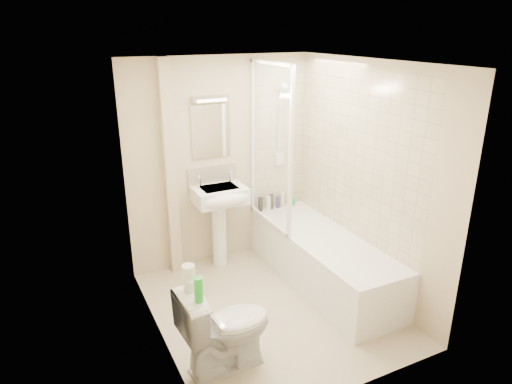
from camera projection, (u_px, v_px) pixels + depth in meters
name	position (u px, v px, depth m)	size (l,w,h in m)	color
floor	(270.00, 308.00, 4.61)	(2.50, 2.50, 0.00)	beige
wall_back	(221.00, 163.00, 5.26)	(2.20, 0.02, 2.40)	beige
wall_left	(154.00, 218.00, 3.75)	(0.02, 2.50, 2.40)	beige
wall_right	(367.00, 180.00, 4.66)	(0.02, 2.50, 2.40)	beige
ceiling	(273.00, 62.00, 3.80)	(2.20, 2.50, 0.02)	white
tile_back	(279.00, 137.00, 5.48)	(0.70, 0.01, 1.75)	beige
tile_right	(355.00, 154.00, 4.75)	(0.01, 2.10, 1.75)	beige
pipe_boxing	(170.00, 171.00, 4.95)	(0.12, 0.12, 2.40)	beige
splashback	(213.00, 178.00, 5.26)	(0.60, 0.01, 0.30)	beige
mirror	(211.00, 131.00, 5.07)	(0.46, 0.01, 0.60)	white
strip_light	(211.00, 98.00, 4.93)	(0.42, 0.07, 0.07)	silver
bathtub	(323.00, 258.00, 5.00)	(0.70, 2.10, 0.55)	white
shower_screen	(270.00, 147.00, 4.96)	(0.04, 0.92, 1.80)	white
shower_fixture	(280.00, 128.00, 5.40)	(0.10, 0.16, 0.99)	white
pedestal_sink	(221.00, 204.00, 5.15)	(0.58, 0.52, 1.12)	white
bottle_black_a	(260.00, 204.00, 5.57)	(0.06, 0.06, 0.17)	black
bottle_white_a	(268.00, 203.00, 5.62)	(0.06, 0.06, 0.17)	white
bottle_black_b	(271.00, 202.00, 5.63)	(0.05, 0.05, 0.19)	black
bottle_blue	(278.00, 202.00, 5.68)	(0.05, 0.05, 0.14)	#121352
bottle_cream	(282.00, 200.00, 5.70)	(0.06, 0.06, 0.18)	beige
bottle_white_b	(290.00, 201.00, 5.75)	(0.06, 0.06, 0.13)	silver
bottle_green	(293.00, 201.00, 5.77)	(0.06, 0.06, 0.09)	green
toilet	(226.00, 327.00, 3.70)	(0.78, 0.48, 0.77)	white
toilet_roll_lower	(190.00, 285.00, 3.49)	(0.10, 0.10, 0.09)	white
toilet_roll_upper	(188.00, 272.00, 3.48)	(0.10, 0.10, 0.11)	white
green_bottle	(199.00, 290.00, 3.33)	(0.07, 0.07, 0.20)	green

